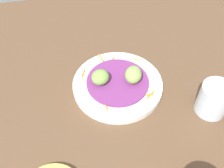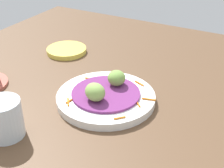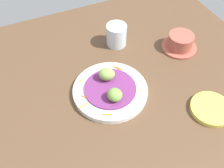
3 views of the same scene
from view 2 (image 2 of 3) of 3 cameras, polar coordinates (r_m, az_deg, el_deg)
table_surface at (r=84.39cm, az=-2.25°, el=-1.34°), size 110.00×110.00×2.00cm
main_plate at (r=78.10cm, az=-1.10°, el=-2.48°), size 24.16×24.16×1.90cm
cabbage_bed at (r=77.42cm, az=-1.11°, el=-1.69°), size 16.73×16.73×0.63cm
carrot_garnish at (r=76.20cm, az=0.02°, el=-2.35°), size 20.54×18.09×0.40cm
guac_scoop_left at (r=79.12cm, az=0.65°, el=0.94°), size 6.15×6.25×3.81cm
guac_scoop_center at (r=73.43cm, az=-3.04°, el=-1.44°), size 6.67×6.22×4.19cm
side_plate_small at (r=104.69cm, az=-8.15°, el=6.00°), size 12.76×12.76×1.49cm
water_glass at (r=69.23cm, az=-18.76°, el=-5.90°), size 7.68×7.68×8.31cm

